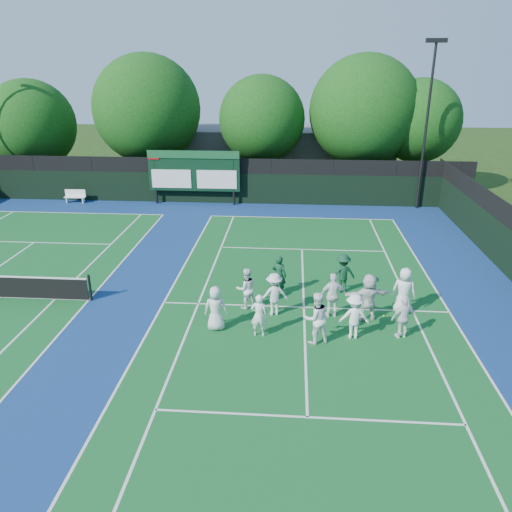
{
  "coord_description": "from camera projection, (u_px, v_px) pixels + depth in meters",
  "views": [
    {
      "loc": [
        -0.56,
        -16.27,
        8.82
      ],
      "look_at": [
        -2.0,
        3.0,
        1.3
      ],
      "focal_mm": 35.0,
      "sensor_mm": 36.0,
      "label": 1
    }
  ],
  "objects": [
    {
      "name": "player_back_3",
      "position": [
        368.0,
        297.0,
        18.03
      ],
      "size": [
        1.73,
        0.87,
        1.79
      ],
      "primitive_type": "imported",
      "rotation": [
        0.0,
        0.0,
        3.36
      ],
      "color": "silver",
      "rests_on": "ground"
    },
    {
      "name": "clubhouse",
      "position": [
        275.0,
        153.0,
        39.99
      ],
      "size": [
        18.0,
        6.0,
        4.0
      ],
      "primitive_type": "cube",
      "color": "#5C5C61",
      "rests_on": "ground"
    },
    {
      "name": "player_front_2",
      "position": [
        316.0,
        318.0,
        16.51
      ],
      "size": [
        1.08,
        0.97,
        1.83
      ],
      "primitive_type": "imported",
      "rotation": [
        0.0,
        0.0,
        3.52
      ],
      "color": "white",
      "rests_on": "ground"
    },
    {
      "name": "coach_left",
      "position": [
        279.0,
        275.0,
        20.04
      ],
      "size": [
        0.7,
        0.57,
        1.66
      ],
      "primitive_type": "imported",
      "rotation": [
        0.0,
        0.0,
        2.81
      ],
      "color": "#103A23",
      "rests_on": "ground"
    },
    {
      "name": "tennis_ball_4",
      "position": [
        338.0,
        272.0,
        22.42
      ],
      "size": [
        0.07,
        0.07,
        0.07
      ],
      "primitive_type": "sphere",
      "color": "#C3E21A",
      "rests_on": "ground"
    },
    {
      "name": "tree_b",
      "position": [
        150.0,
        112.0,
        35.2
      ],
      "size": [
        7.54,
        7.54,
        9.52
      ],
      "color": "black",
      "rests_on": "ground"
    },
    {
      "name": "coach_right",
      "position": [
        343.0,
        273.0,
        20.24
      ],
      "size": [
        1.19,
        0.88,
        1.65
      ],
      "primitive_type": "imported",
      "rotation": [
        0.0,
        0.0,
        3.42
      ],
      "color": "#0F3A22",
      "rests_on": "ground"
    },
    {
      "name": "player_back_1",
      "position": [
        274.0,
        294.0,
        18.39
      ],
      "size": [
        1.19,
        0.88,
        1.65
      ],
      "primitive_type": "imported",
      "rotation": [
        0.0,
        0.0,
        3.41
      ],
      "color": "silver",
      "rests_on": "ground"
    },
    {
      "name": "near_court",
      "position": [
        304.0,
        307.0,
        19.2
      ],
      "size": [
        11.05,
        23.85,
        0.01
      ],
      "color": "#115320",
      "rests_on": "ground"
    },
    {
      "name": "tennis_ball_2",
      "position": [
        384.0,
        316.0,
        18.5
      ],
      "size": [
        0.07,
        0.07,
        0.07
      ],
      "primitive_type": "sphere",
      "color": "#C3E21A",
      "rests_on": "ground"
    },
    {
      "name": "tree_d",
      "position": [
        366.0,
        114.0,
        34.16
      ],
      "size": [
        7.51,
        7.51,
        9.48
      ],
      "color": "black",
      "rests_on": "ground"
    },
    {
      "name": "court_apron",
      "position": [
        151.0,
        302.0,
        19.62
      ],
      "size": [
        34.0,
        32.0,
        0.01
      ],
      "primitive_type": "cube",
      "color": "navy",
      "rests_on": "ground"
    },
    {
      "name": "player_back_4",
      "position": [
        404.0,
        291.0,
        18.55
      ],
      "size": [
        0.99,
        0.79,
        1.78
      ],
      "primitive_type": "imported",
      "rotation": [
        0.0,
        0.0,
        2.86
      ],
      "color": "white",
      "rests_on": "ground"
    },
    {
      "name": "tennis_ball_5",
      "position": [
        323.0,
        311.0,
        18.9
      ],
      "size": [
        0.07,
        0.07,
        0.07
      ],
      "primitive_type": "sphere",
      "color": "#C3E21A",
      "rests_on": "ground"
    },
    {
      "name": "tree_c",
      "position": [
        264.0,
        121.0,
        34.86
      ],
      "size": [
        5.99,
        5.99,
        8.12
      ],
      "color": "black",
      "rests_on": "ground"
    },
    {
      "name": "tennis_ball_3",
      "position": [
        250.0,
        292.0,
        20.43
      ],
      "size": [
        0.07,
        0.07,
        0.07
      ],
      "primitive_type": "sphere",
      "color": "#C3E21A",
      "rests_on": "ground"
    },
    {
      "name": "tennis_ball_1",
      "position": [
        336.0,
        288.0,
        20.81
      ],
      "size": [
        0.07,
        0.07,
        0.07
      ],
      "primitive_type": "sphere",
      "color": "#C3E21A",
      "rests_on": "ground"
    },
    {
      "name": "player_front_0",
      "position": [
        216.0,
        308.0,
        17.38
      ],
      "size": [
        0.83,
        0.57,
        1.63
      ],
      "primitive_type": "imported",
      "rotation": [
        0.0,
        0.0,
        3.21
      ],
      "color": "silver",
      "rests_on": "ground"
    },
    {
      "name": "tree_e",
      "position": [
        421.0,
        123.0,
        34.12
      ],
      "size": [
        5.64,
        5.64,
        7.92
      ],
      "color": "black",
      "rests_on": "ground"
    },
    {
      "name": "player_back_0",
      "position": [
        246.0,
        288.0,
        18.9
      ],
      "size": [
        0.97,
        0.88,
        1.62
      ],
      "primitive_type": "imported",
      "rotation": [
        0.0,
        0.0,
        3.55
      ],
      "color": "white",
      "rests_on": "ground"
    },
    {
      "name": "tennis_ball_0",
      "position": [
        210.0,
        315.0,
        18.55
      ],
      "size": [
        0.07,
        0.07,
        0.07
      ],
      "primitive_type": "sphere",
      "color": "#C3E21A",
      "rests_on": "ground"
    },
    {
      "name": "player_front_4",
      "position": [
        403.0,
        318.0,
        16.87
      ],
      "size": [
        0.95,
        0.62,
        1.5
      ],
      "primitive_type": "imported",
      "rotation": [
        0.0,
        0.0,
        3.45
      ],
      "color": "white",
      "rests_on": "ground"
    },
    {
      "name": "tree_a",
      "position": [
        34.0,
        127.0,
        36.21
      ],
      "size": [
        6.39,
        6.39,
        7.81
      ],
      "color": "black",
      "rests_on": "ground"
    },
    {
      "name": "player_front_1",
      "position": [
        259.0,
        315.0,
        16.97
      ],
      "size": [
        0.57,
        0.38,
        1.56
      ],
      "primitive_type": "imported",
      "rotation": [
        0.0,
        0.0,
        3.13
      ],
      "color": "white",
      "rests_on": "ground"
    },
    {
      "name": "back_fence",
      "position": [
        211.0,
        183.0,
        33.07
      ],
      "size": [
        34.0,
        0.08,
        3.0
      ],
      "color": "black",
      "rests_on": "ground"
    },
    {
      "name": "light_pole_right",
      "position": [
        429.0,
        107.0,
        30.06
      ],
      "size": [
        1.2,
        0.3,
        10.12
      ],
      "color": "black",
      "rests_on": "ground"
    },
    {
      "name": "scoreboard",
      "position": [
        194.0,
        171.0,
        32.45
      ],
      "size": [
        6.0,
        0.21,
        3.55
      ],
      "color": "black",
      "rests_on": "ground"
    },
    {
      "name": "bench",
      "position": [
        75.0,
        196.0,
        33.43
      ],
      "size": [
        1.39,
        0.37,
        0.88
      ],
      "color": "white",
      "rests_on": "ground"
    },
    {
      "name": "ground",
      "position": [
        304.0,
        320.0,
        18.27
      ],
      "size": [
        120.0,
        120.0,
        0.0
      ],
      "primitive_type": "plane",
      "color": "#1B340E",
      "rests_on": "ground"
    },
    {
      "name": "player_front_3",
      "position": [
        354.0,
        316.0,
        16.83
      ],
      "size": [
        1.08,
        0.67,
        1.62
      ],
      "primitive_type": "imported",
      "rotation": [
        0.0,
        0.0,
        3.21
      ],
      "color": "white",
      "rests_on": "ground"
    },
    {
      "name": "player_back_2",
      "position": [
        333.0,
        295.0,
        18.24
      ],
      "size": [
        1.06,
        0.58,
        1.72
      ],
      "primitive_type": "imported",
      "rotation": [
        0.0,
        0.0,
        3.31
      ],
      "color": "white",
      "rests_on": "ground"
    }
  ]
}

